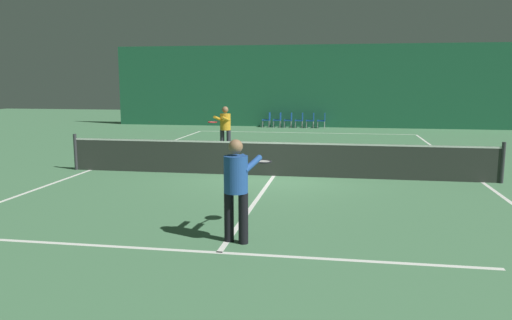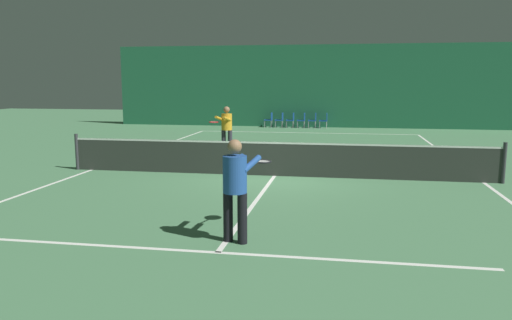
{
  "view_description": "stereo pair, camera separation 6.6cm",
  "coord_description": "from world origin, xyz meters",
  "px_view_note": "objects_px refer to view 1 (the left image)",
  "views": [
    {
      "loc": [
        1.79,
        -13.56,
        2.61
      ],
      "look_at": [
        0.06,
        -3.35,
        0.97
      ],
      "focal_mm": 35.0,
      "sensor_mm": 36.0,
      "label": 1
    },
    {
      "loc": [
        1.86,
        -13.55,
        2.61
      ],
      "look_at": [
        0.06,
        -3.35,
        0.97
      ],
      "focal_mm": 35.0,
      "sensor_mm": 36.0,
      "label": 2
    }
  ],
  "objects_px": {
    "tennis_net": "(274,158)",
    "player_near": "(237,183)",
    "courtside_chair_0": "(268,119)",
    "courtside_chair_3": "(300,119)",
    "courtside_chair_5": "(323,119)",
    "courtside_chair_2": "(289,119)",
    "courtside_chair_1": "(278,119)",
    "player_far": "(225,126)",
    "courtside_chair_4": "(311,119)"
  },
  "relations": [
    {
      "from": "tennis_net",
      "to": "player_near",
      "type": "xyz_separation_m",
      "value": [
        0.17,
        -5.81,
        0.48
      ]
    },
    {
      "from": "tennis_net",
      "to": "courtside_chair_0",
      "type": "height_order",
      "value": "tennis_net"
    },
    {
      "from": "courtside_chair_3",
      "to": "courtside_chair_5",
      "type": "distance_m",
      "value": 1.25
    },
    {
      "from": "courtside_chair_2",
      "to": "tennis_net",
      "type": "bearing_deg",
      "value": 4.19
    },
    {
      "from": "tennis_net",
      "to": "courtside_chair_0",
      "type": "xyz_separation_m",
      "value": [
        -2.33,
        14.71,
        -0.03
      ]
    },
    {
      "from": "courtside_chair_1",
      "to": "courtside_chair_2",
      "type": "bearing_deg",
      "value": 90.0
    },
    {
      "from": "player_near",
      "to": "courtside_chair_3",
      "type": "relative_size",
      "value": 2.02
    },
    {
      "from": "player_far",
      "to": "courtside_chair_4",
      "type": "distance_m",
      "value": 10.76
    },
    {
      "from": "tennis_net",
      "to": "player_far",
      "type": "height_order",
      "value": "player_far"
    },
    {
      "from": "player_near",
      "to": "courtside_chair_1",
      "type": "xyz_separation_m",
      "value": [
        -1.87,
        20.52,
        -0.5
      ]
    },
    {
      "from": "courtside_chair_0",
      "to": "courtside_chair_1",
      "type": "height_order",
      "value": "same"
    },
    {
      "from": "courtside_chair_0",
      "to": "courtside_chair_4",
      "type": "distance_m",
      "value": 2.51
    },
    {
      "from": "courtside_chair_0",
      "to": "player_far",
      "type": "bearing_deg",
      "value": -0.35
    },
    {
      "from": "courtside_chair_1",
      "to": "courtside_chair_5",
      "type": "bearing_deg",
      "value": 90.0
    },
    {
      "from": "tennis_net",
      "to": "courtside_chair_4",
      "type": "bearing_deg",
      "value": 89.31
    },
    {
      "from": "tennis_net",
      "to": "courtside_chair_1",
      "type": "relative_size",
      "value": 14.29
    },
    {
      "from": "courtside_chair_0",
      "to": "player_near",
      "type": "bearing_deg",
      "value": 6.95
    },
    {
      "from": "tennis_net",
      "to": "courtside_chair_3",
      "type": "relative_size",
      "value": 14.29
    },
    {
      "from": "player_far",
      "to": "courtside_chair_3",
      "type": "bearing_deg",
      "value": -176.93
    },
    {
      "from": "player_far",
      "to": "courtside_chair_5",
      "type": "xyz_separation_m",
      "value": [
        3.2,
        10.43,
        -0.5
      ]
    },
    {
      "from": "courtside_chair_4",
      "to": "courtside_chair_5",
      "type": "height_order",
      "value": "same"
    },
    {
      "from": "tennis_net",
      "to": "courtside_chair_4",
      "type": "height_order",
      "value": "tennis_net"
    },
    {
      "from": "courtside_chair_2",
      "to": "courtside_chair_5",
      "type": "xyz_separation_m",
      "value": [
        1.88,
        0.0,
        0.0
      ]
    },
    {
      "from": "courtside_chair_0",
      "to": "courtside_chair_2",
      "type": "distance_m",
      "value": 1.25
    },
    {
      "from": "player_near",
      "to": "player_far",
      "type": "bearing_deg",
      "value": 31.1
    },
    {
      "from": "courtside_chair_0",
      "to": "courtside_chair_5",
      "type": "bearing_deg",
      "value": 90.0
    },
    {
      "from": "tennis_net",
      "to": "courtside_chair_4",
      "type": "xyz_separation_m",
      "value": [
        0.18,
        14.71,
        -0.03
      ]
    },
    {
      "from": "tennis_net",
      "to": "player_far",
      "type": "bearing_deg",
      "value": 119.26
    },
    {
      "from": "courtside_chair_2",
      "to": "courtside_chair_4",
      "type": "bearing_deg",
      "value": 90.0
    },
    {
      "from": "player_near",
      "to": "player_far",
      "type": "relative_size",
      "value": 1.0
    },
    {
      "from": "courtside_chair_1",
      "to": "courtside_chair_5",
      "type": "height_order",
      "value": "same"
    },
    {
      "from": "tennis_net",
      "to": "courtside_chair_2",
      "type": "height_order",
      "value": "tennis_net"
    },
    {
      "from": "player_near",
      "to": "courtside_chair_5",
      "type": "relative_size",
      "value": 2.02
    },
    {
      "from": "courtside_chair_2",
      "to": "courtside_chair_4",
      "type": "distance_m",
      "value": 1.25
    },
    {
      "from": "courtside_chair_0",
      "to": "courtside_chair_1",
      "type": "bearing_deg",
      "value": 90.0
    },
    {
      "from": "tennis_net",
      "to": "courtside_chair_4",
      "type": "relative_size",
      "value": 14.29
    },
    {
      "from": "tennis_net",
      "to": "courtside_chair_2",
      "type": "xyz_separation_m",
      "value": [
        -1.08,
        14.71,
        -0.03
      ]
    },
    {
      "from": "courtside_chair_0",
      "to": "courtside_chair_1",
      "type": "distance_m",
      "value": 0.63
    },
    {
      "from": "tennis_net",
      "to": "player_near",
      "type": "height_order",
      "value": "player_near"
    },
    {
      "from": "player_far",
      "to": "courtside_chair_2",
      "type": "xyz_separation_m",
      "value": [
        1.32,
        10.43,
        -0.5
      ]
    },
    {
      "from": "courtside_chair_2",
      "to": "player_near",
      "type": "bearing_deg",
      "value": 3.48
    },
    {
      "from": "player_far",
      "to": "courtside_chair_0",
      "type": "bearing_deg",
      "value": -166.73
    },
    {
      "from": "player_far",
      "to": "courtside_chair_1",
      "type": "height_order",
      "value": "player_far"
    },
    {
      "from": "courtside_chair_3",
      "to": "tennis_net",
      "type": "bearing_deg",
      "value": 1.75
    },
    {
      "from": "courtside_chair_4",
      "to": "courtside_chair_5",
      "type": "relative_size",
      "value": 1.0
    },
    {
      "from": "player_near",
      "to": "courtside_chair_3",
      "type": "distance_m",
      "value": 20.54
    },
    {
      "from": "courtside_chair_0",
      "to": "courtside_chair_2",
      "type": "height_order",
      "value": "same"
    },
    {
      "from": "player_far",
      "to": "courtside_chair_0",
      "type": "xyz_separation_m",
      "value": [
        0.06,
        10.43,
        -0.5
      ]
    },
    {
      "from": "player_far",
      "to": "courtside_chair_5",
      "type": "distance_m",
      "value": 10.92
    },
    {
      "from": "player_far",
      "to": "courtside_chair_0",
      "type": "height_order",
      "value": "player_far"
    }
  ]
}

